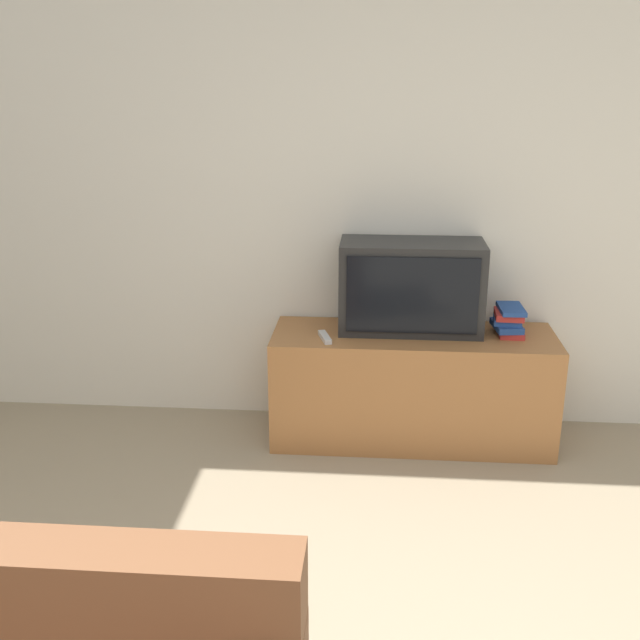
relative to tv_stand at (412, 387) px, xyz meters
name	(u,v)px	position (x,y,z in m)	size (l,w,h in m)	color
wall_back	(347,186)	(-0.37, 0.30, 1.01)	(9.00, 0.06, 2.60)	silver
tv_stand	(412,387)	(0.00, 0.00, 0.00)	(1.45, 0.49, 0.59)	#9E6638
television	(411,286)	(-0.02, 0.07, 0.53)	(0.73, 0.35, 0.47)	black
book_stack	(509,321)	(0.48, 0.04, 0.37)	(0.16, 0.23, 0.15)	#B72D28
remote_on_stand	(325,337)	(-0.45, -0.12, 0.31)	(0.08, 0.17, 0.02)	#B7B7B7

